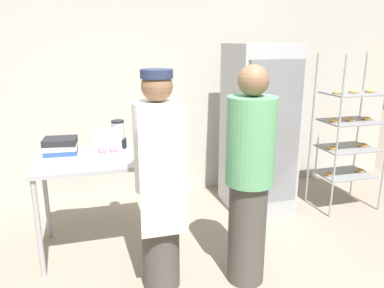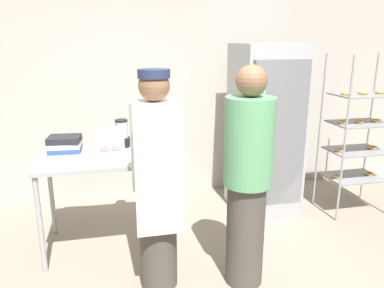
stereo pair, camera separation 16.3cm
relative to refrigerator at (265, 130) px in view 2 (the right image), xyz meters
name	(u,v)px [view 2 (the right image)]	position (x,y,z in m)	size (l,w,h in m)	color
back_wall	(170,77)	(-0.91, 0.77, 0.52)	(6.40, 0.12, 2.89)	#B7B2A8
refrigerator	(265,130)	(0.00, 0.00, 0.00)	(0.67, 0.72, 1.84)	#9EA0A5
baking_rack	(358,136)	(0.98, -0.24, -0.06)	(0.66, 0.49, 1.74)	#93969B
prep_counter	(97,167)	(-1.79, -0.43, -0.14)	(1.00, 0.75, 0.88)	#9EA0A5
donut_box	(110,150)	(-1.66, -0.43, 0.01)	(0.26, 0.19, 0.23)	white
blender_pitcher	(122,135)	(-1.54, -0.18, 0.08)	(0.15, 0.15, 0.26)	black
binder_stack	(65,144)	(-2.06, -0.24, 0.03)	(0.30, 0.25, 0.14)	#2D5193
person_baker	(157,180)	(-1.33, -1.13, -0.05)	(0.36, 0.37, 1.68)	#47423D
person_customer	(247,179)	(-0.67, -1.24, -0.05)	(0.36, 0.36, 1.71)	#47423D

